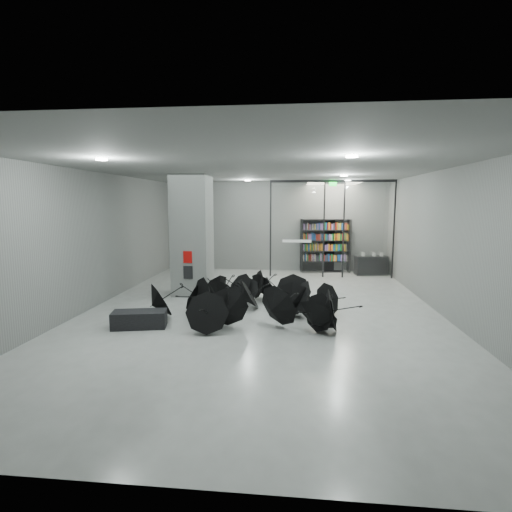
# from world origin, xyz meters

# --- Properties ---
(room) EXTENTS (14.00, 14.02, 4.01)m
(room) POSITION_xyz_m (0.00, 0.00, 2.84)
(room) COLOR gray
(room) RESTS_ON ground
(column) EXTENTS (1.20, 1.20, 4.00)m
(column) POSITION_xyz_m (-2.50, 2.00, 2.00)
(column) COLOR slate
(column) RESTS_ON ground
(fire_cabinet) EXTENTS (0.28, 0.04, 0.38)m
(fire_cabinet) POSITION_xyz_m (-2.50, 1.38, 1.35)
(fire_cabinet) COLOR #A50A07
(fire_cabinet) RESTS_ON column
(info_panel) EXTENTS (0.30, 0.03, 0.42)m
(info_panel) POSITION_xyz_m (-2.50, 1.38, 0.85)
(info_panel) COLOR black
(info_panel) RESTS_ON column
(exit_sign) EXTENTS (0.30, 0.06, 0.15)m
(exit_sign) POSITION_xyz_m (2.40, 5.30, 3.82)
(exit_sign) COLOR #0CE533
(exit_sign) RESTS_ON room
(glass_partition) EXTENTS (5.06, 0.08, 4.00)m
(glass_partition) POSITION_xyz_m (2.39, 5.50, 2.18)
(glass_partition) COLOR silver
(glass_partition) RESTS_ON ground
(bench) EXTENTS (1.40, 0.82, 0.42)m
(bench) POSITION_xyz_m (-2.89, -1.70, 0.21)
(bench) COLOR black
(bench) RESTS_ON ground
(bookshelf) EXTENTS (2.19, 0.79, 2.36)m
(bookshelf) POSITION_xyz_m (2.27, 6.75, 1.18)
(bookshelf) COLOR black
(bookshelf) RESTS_ON ground
(shop_counter) EXTENTS (1.44, 0.79, 0.81)m
(shop_counter) POSITION_xyz_m (4.20, 6.22, 0.41)
(shop_counter) COLOR black
(shop_counter) RESTS_ON ground
(umbrella_cluster) EXTENTS (5.82, 4.59, 1.27)m
(umbrella_cluster) POSITION_xyz_m (-0.14, -0.37, 0.31)
(umbrella_cluster) COLOR black
(umbrella_cluster) RESTS_ON ground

